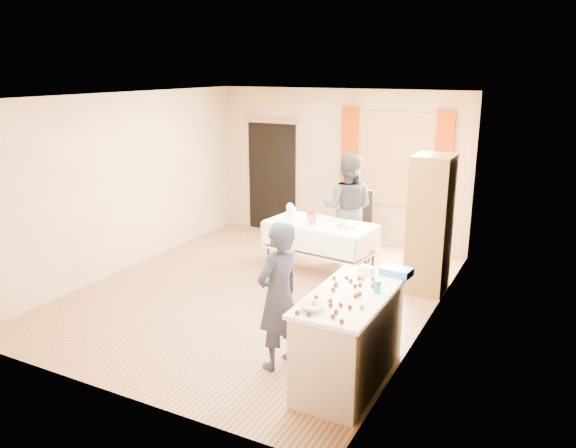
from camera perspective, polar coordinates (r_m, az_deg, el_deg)
The scene contains 29 objects.
floor at distance 7.69m, azimuth -2.93°, elevation -6.94°, with size 4.50×5.50×0.02m, color #9E7047.
ceiling at distance 7.10m, azimuth -3.23°, elevation 12.96°, with size 4.50×5.50×0.02m, color white.
wall_back at distance 9.72m, azimuth 5.20°, elevation 5.88°, with size 4.50×0.02×2.60m, color tan.
wall_front at distance 5.19m, azimuth -18.65°, elevation -3.66°, with size 4.50×0.02×2.60m, color tan.
wall_left at distance 8.63m, azimuth -16.18°, elevation 4.07°, with size 0.02×5.50×2.60m, color tan.
wall_right at distance 6.47m, azimuth 14.48°, elevation 0.46°, with size 0.02×5.50×2.60m, color tan.
window_frame at distance 9.32m, azimuth 10.87°, elevation 6.50°, with size 1.32×0.06×1.52m, color olive.
window_pane at distance 9.31m, azimuth 10.84°, elevation 6.48°, with size 1.20×0.02×1.40m, color white.
curtain_left at distance 9.52m, azimuth 6.26°, elevation 6.87°, with size 0.28×0.06×1.65m, color #8C2C02.
curtain_right at distance 9.09m, azimuth 15.51°, elevation 5.97°, with size 0.28×0.06×1.65m, color #8C2C02.
doorway at distance 10.30m, azimuth -1.64°, elevation 4.80°, with size 0.95×0.04×2.00m, color black.
door_lintel at distance 10.13m, azimuth -1.76°, elevation 10.44°, with size 1.05×0.06×0.08m, color olive.
cabinet at distance 7.67m, azimuth 14.24°, elevation -0.04°, with size 0.50×0.60×1.86m, color brown.
counter at distance 5.49m, azimuth 6.27°, elevation -11.40°, with size 0.69×1.44×0.91m.
party_table at distance 8.28m, azimuth 3.28°, elevation -1.90°, with size 1.66×0.99×0.75m.
chair at distance 9.27m, azimuth 7.04°, elevation -1.01°, with size 0.48×0.48×1.00m.
girl at distance 5.59m, azimuth -0.96°, elevation -7.32°, with size 0.50×0.63×1.52m, color #202439.
woman at distance 8.69m, azimuth 6.06°, elevation 1.61°, with size 0.92×0.78×1.69m, color black.
soda_can at distance 5.33m, azimuth 9.06°, elevation -6.27°, with size 0.07×0.07×0.12m, color #049250.
mixing_bowl at distance 4.92m, azimuth 2.46°, elevation -8.41°, with size 0.24×0.24×0.05m, color white.
foam_block at distance 5.78m, azimuth 7.97°, elevation -4.65°, with size 0.15×0.10×0.08m, color white.
blue_basket at distance 5.79m, azimuth 10.96°, elevation -4.76°, with size 0.30×0.20×0.08m, color #2F84F6.
pitcher at distance 8.34m, azimuth 0.20°, elevation 1.21°, with size 0.11×0.11×0.22m, color silver.
cup_red at distance 8.33m, azimuth 2.37°, elevation 0.81°, with size 0.20×0.20×0.12m, color red.
cup_rainbow at distance 8.09m, azimuth 2.45°, elevation 0.36°, with size 0.17×0.17×0.12m, color red.
small_bowl at distance 8.12m, azimuth 5.48°, elevation 0.13°, with size 0.19×0.19×0.05m, color white.
pastry_tray at distance 7.85m, azimuth 5.87°, elevation -0.56°, with size 0.28×0.20×0.02m, color white.
bottle at distance 8.63m, azimuth 0.53°, elevation 1.49°, with size 0.08×0.08×0.15m, color white.
cake_balls at distance 5.22m, azimuth 5.87°, elevation -7.08°, with size 0.53×1.08×0.04m.
Camera 1 is at (3.60, -6.12, 2.95)m, focal length 35.00 mm.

